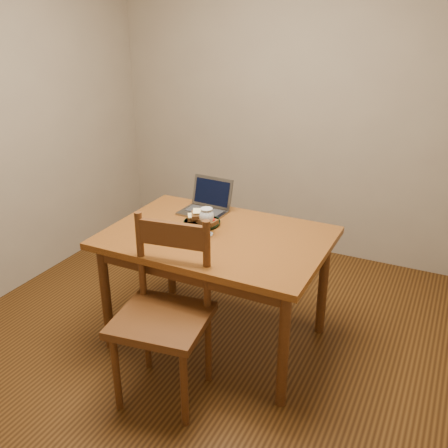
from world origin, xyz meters
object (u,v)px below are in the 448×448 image
at_px(table, 217,248).
at_px(laptop, 207,203).
at_px(milk_glass, 207,221).
at_px(chair, 163,307).
at_px(plate, 202,223).

relative_size(table, laptop, 4.30).
bearing_deg(laptop, milk_glass, -59.35).
height_order(table, chair, chair).
relative_size(milk_glass, laptop, 0.56).
distance_m(table, laptop, 0.41).
height_order(plate, milk_glass, milk_glass).
height_order(chair, plate, chair).
xyz_separation_m(table, chair, (-0.04, -0.55, -0.11)).
height_order(table, plate, plate).
distance_m(plate, laptop, 0.23).
height_order(table, milk_glass, milk_glass).
xyz_separation_m(table, milk_glass, (-0.05, -0.02, 0.17)).
bearing_deg(milk_glass, chair, -88.04).
distance_m(milk_glass, laptop, 0.38).
relative_size(plate, laptop, 0.76).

